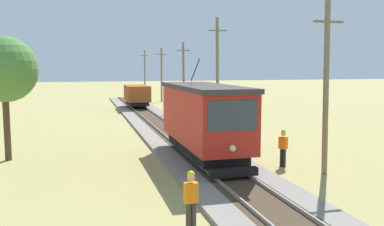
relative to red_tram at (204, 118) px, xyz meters
The scene contains 10 objects.
red_tram is the anchor object (origin of this frame).
freight_car 25.93m from the red_tram, 90.01° to the left, with size 2.40×5.20×2.31m.
utility_pole_near_tram 5.96m from the red_tram, 39.73° to the right, with size 1.40×0.45×7.51m.
utility_pole_mid 12.08m from the red_tram, 68.24° to the left, with size 1.40×0.56×8.50m.
utility_pole_far 22.55m from the red_tram, 78.71° to the left, with size 1.40×0.58×7.24m.
utility_pole_distant 34.71m from the red_tram, 82.70° to the left, with size 1.40×0.36×7.17m.
utility_pole_horizon 49.85m from the red_tram, 84.93° to the left, with size 1.40×0.52×7.49m.
track_worker 8.80m from the red_tram, 109.12° to the right, with size 0.40×0.27×1.78m.
second_worker 4.06m from the red_tram, 31.91° to the right, with size 0.39×0.45×1.78m.
tree_right_near 10.16m from the red_tram, 163.85° to the left, with size 3.28×3.28×6.22m.
Camera 1 is at (-5.71, -0.22, 4.72)m, focal length 37.79 mm.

